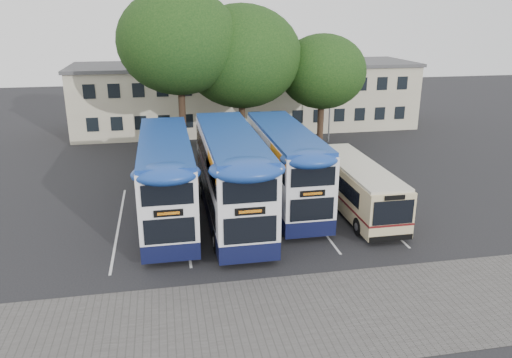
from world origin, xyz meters
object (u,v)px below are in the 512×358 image
object	(u,v)px
tree_left	(179,42)
bus_dd_left	(166,176)
bus_single	(356,184)
bus_dd_right	(285,163)
tree_mid	(242,57)
lamp_post	(331,83)
bus_dd_mid	(231,173)
tree_right	(323,72)

from	to	relation	value
tree_left	bus_dd_left	bearing A→B (deg)	-97.43
tree_left	bus_single	bearing A→B (deg)	-51.55
tree_left	bus_dd_right	distance (m)	12.76
bus_dd_right	bus_single	size ratio (longest dim) A/B	1.16
tree_mid	bus_dd_left	bearing A→B (deg)	-116.34
bus_dd_left	lamp_post	bearing A→B (deg)	46.39
tree_mid	bus_single	size ratio (longest dim) A/B	1.23
tree_left	tree_mid	world-z (taller)	tree_left
bus_dd_right	bus_single	distance (m)	4.21
tree_left	bus_dd_right	bearing A→B (deg)	-61.06
bus_dd_left	bus_dd_mid	size ratio (longest dim) A/B	0.95
tree_right	bus_dd_left	size ratio (longest dim) A/B	0.84
lamp_post	tree_right	distance (m)	3.20
bus_dd_left	bus_dd_mid	bearing A→B (deg)	-8.09
bus_dd_mid	bus_dd_left	bearing A→B (deg)	171.91
bus_dd_mid	bus_dd_right	world-z (taller)	bus_dd_mid
tree_right	bus_dd_right	bearing A→B (deg)	-117.11
tree_left	bus_dd_left	distance (m)	12.67
tree_right	bus_single	world-z (taller)	tree_right
tree_right	bus_single	distance (m)	13.86
bus_dd_mid	bus_dd_right	bearing A→B (deg)	26.58
bus_single	bus_dd_mid	bearing A→B (deg)	179.65
bus_dd_left	bus_dd_mid	distance (m)	3.45
lamp_post	bus_dd_right	world-z (taller)	lamp_post
bus_dd_right	bus_single	world-z (taller)	bus_dd_right
tree_left	bus_dd_mid	size ratio (longest dim) A/B	1.08
tree_right	bus_dd_left	bearing A→B (deg)	-135.36
tree_left	bus_dd_right	size ratio (longest dim) A/B	1.15
tree_left	tree_mid	bearing A→B (deg)	16.13
tree_left	tree_mid	xyz separation A→B (m)	(4.65, 1.34, -1.19)
lamp_post	tree_left	size ratio (longest dim) A/B	0.72
tree_left	bus_single	distance (m)	16.31
bus_dd_mid	bus_dd_right	xyz separation A→B (m)	(3.38, 1.69, -0.17)
bus_dd_left	bus_single	size ratio (longest dim) A/B	1.18
bus_single	tree_left	bearing A→B (deg)	128.45
bus_single	bus_dd_right	bearing A→B (deg)	154.98
tree_right	bus_dd_mid	distance (m)	16.13
lamp_post	bus_dd_mid	distance (m)	18.80
lamp_post	tree_left	world-z (taller)	tree_left
tree_right	bus_single	xyz separation A→B (m)	(-1.97, -12.86, -4.77)
tree_mid	lamp_post	bearing A→B (deg)	17.50
lamp_post	bus_dd_mid	size ratio (longest dim) A/B	0.78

